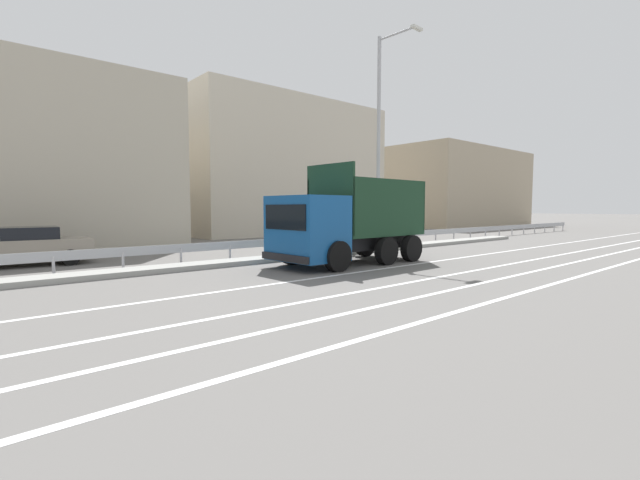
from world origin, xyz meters
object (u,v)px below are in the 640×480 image
at_px(dump_truck, 336,230).
at_px(street_lamp_1, 381,135).
at_px(median_road_sign, 352,228).
at_px(parked_car_3, 27,246).

height_order(dump_truck, street_lamp_1, street_lamp_1).
relative_size(dump_truck, street_lamp_1, 0.63).
distance_m(dump_truck, median_road_sign, 4.34).
bearing_deg(dump_truck, median_road_sign, -54.58).
distance_m(median_road_sign, parked_car_3, 13.07).
bearing_deg(median_road_sign, parked_car_3, 158.87).
xyz_separation_m(dump_truck, parked_car_3, (-8.72, 7.32, -0.59)).
relative_size(dump_truck, median_road_sign, 2.95).
height_order(dump_truck, parked_car_3, dump_truck).
bearing_deg(parked_car_3, dump_truck, -125.58).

